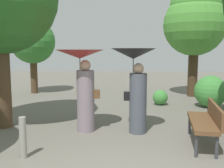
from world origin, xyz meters
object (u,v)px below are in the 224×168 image
Objects in this scene: person_left at (83,77)px; path_marker_post at (23,138)px; person_right at (136,77)px; park_bench at (206,120)px; tree_mid_left at (33,37)px; tree_mid_right at (195,19)px.

person_left is 2.57× the size of path_marker_post.
person_right reaches higher than park_bench.
person_left reaches higher than path_marker_post.
tree_mid_left is at bearing 41.50° from person_right.
person_left is at bearing -129.33° from tree_mid_right.
park_bench is (1.36, -0.77, -0.77)m from person_right.
tree_mid_right is at bearing 53.19° from path_marker_post.
path_marker_post is at bearing -126.81° from tree_mid_right.
path_marker_post is (2.01, -6.99, -2.07)m from tree_mid_left.
person_left is 0.41× the size of tree_mid_right.
person_left is at bearing -62.09° from tree_mid_left.
person_right is at bearing -90.09° from person_left.
person_right is at bearing -109.17° from park_bench.
person_right is at bearing -53.62° from tree_mid_left.
tree_mid_left reaches higher than path_marker_post.
park_bench is at bearing -49.24° from tree_mid_left.
tree_mid_right is at bearing 177.23° from park_bench.
person_right is at bearing -118.93° from tree_mid_right.
person_right is at bearing 35.75° from path_marker_post.
person_left is at bearing 89.91° from person_right.
park_bench is 6.33m from tree_mid_right.
tree_mid_right is at bearing -23.81° from person_right.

